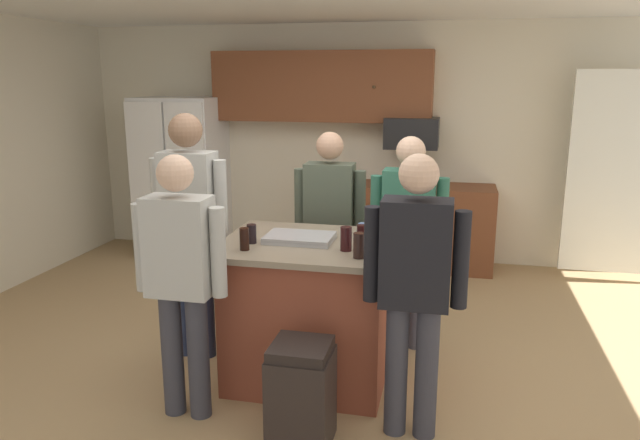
{
  "coord_description": "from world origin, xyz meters",
  "views": [
    {
      "loc": [
        1.05,
        -3.92,
        2.03
      ],
      "look_at": [
        0.15,
        0.07,
        1.05
      ],
      "focal_mm": 33.66,
      "sensor_mm": 36.0,
      "label": 1
    }
  ],
  "objects_px": {
    "refrigerator": "(182,177)",
    "person_elder_center": "(181,271)",
    "tumbler_amber": "(346,239)",
    "person_guest_by_door": "(190,219)",
    "trash_bin": "(301,395)",
    "person_guest_right": "(408,230)",
    "glass_short_whisky": "(361,236)",
    "serving_tray": "(300,238)",
    "microwave_over_range": "(412,133)",
    "glass_stout_tall": "(359,245)",
    "person_host_foreground": "(330,219)",
    "kitchen_island": "(310,310)",
    "mug_blue_stoneware": "(365,230)",
    "glass_dark_ale": "(244,239)",
    "glass_pilsner": "(252,234)",
    "person_guest_left": "(415,280)"
  },
  "relations": [
    {
      "from": "refrigerator",
      "to": "serving_tray",
      "type": "distance_m",
      "value": 3.34
    },
    {
      "from": "glass_dark_ale",
      "to": "tumbler_amber",
      "type": "bearing_deg",
      "value": 11.59
    },
    {
      "from": "refrigerator",
      "to": "person_elder_center",
      "type": "xyz_separation_m",
      "value": [
        1.52,
        -3.23,
        0.02
      ]
    },
    {
      "from": "glass_dark_ale",
      "to": "serving_tray",
      "type": "height_order",
      "value": "glass_dark_ale"
    },
    {
      "from": "person_guest_right",
      "to": "glass_pilsner",
      "type": "distance_m",
      "value": 1.22
    },
    {
      "from": "kitchen_island",
      "to": "serving_tray",
      "type": "height_order",
      "value": "serving_tray"
    },
    {
      "from": "person_guest_by_door",
      "to": "kitchen_island",
      "type": "bearing_deg",
      "value": 0.0
    },
    {
      "from": "person_elder_center",
      "to": "tumbler_amber",
      "type": "height_order",
      "value": "person_elder_center"
    },
    {
      "from": "serving_tray",
      "to": "trash_bin",
      "type": "distance_m",
      "value": 1.05
    },
    {
      "from": "person_guest_by_door",
      "to": "person_host_foreground",
      "type": "distance_m",
      "value": 1.11
    },
    {
      "from": "microwave_over_range",
      "to": "person_guest_left",
      "type": "height_order",
      "value": "person_guest_left"
    },
    {
      "from": "serving_tray",
      "to": "trash_bin",
      "type": "height_order",
      "value": "serving_tray"
    },
    {
      "from": "microwave_over_range",
      "to": "mug_blue_stoneware",
      "type": "bearing_deg",
      "value": -92.55
    },
    {
      "from": "refrigerator",
      "to": "mug_blue_stoneware",
      "type": "relative_size",
      "value": 14.07
    },
    {
      "from": "person_guest_by_door",
      "to": "glass_pilsner",
      "type": "bearing_deg",
      "value": -16.63
    },
    {
      "from": "person_guest_by_door",
      "to": "person_host_foreground",
      "type": "bearing_deg",
      "value": 47.33
    },
    {
      "from": "glass_short_whisky",
      "to": "glass_pilsner",
      "type": "bearing_deg",
      "value": -175.25
    },
    {
      "from": "kitchen_island",
      "to": "glass_stout_tall",
      "type": "xyz_separation_m",
      "value": [
        0.37,
        -0.29,
        0.56
      ]
    },
    {
      "from": "refrigerator",
      "to": "person_host_foreground",
      "type": "bearing_deg",
      "value": -40.13
    },
    {
      "from": "glass_short_whisky",
      "to": "serving_tray",
      "type": "bearing_deg",
      "value": 171.61
    },
    {
      "from": "person_guest_by_door",
      "to": "glass_pilsner",
      "type": "relative_size",
      "value": 14.28
    },
    {
      "from": "person_elder_center",
      "to": "mug_blue_stoneware",
      "type": "height_order",
      "value": "person_elder_center"
    },
    {
      "from": "person_guest_right",
      "to": "tumbler_amber",
      "type": "relative_size",
      "value": 10.7
    },
    {
      "from": "refrigerator",
      "to": "glass_stout_tall",
      "type": "bearing_deg",
      "value": -48.94
    },
    {
      "from": "person_guest_left",
      "to": "glass_stout_tall",
      "type": "bearing_deg",
      "value": 1.56
    },
    {
      "from": "refrigerator",
      "to": "glass_dark_ale",
      "type": "relative_size",
      "value": 12.85
    },
    {
      "from": "kitchen_island",
      "to": "glass_pilsner",
      "type": "bearing_deg",
      "value": -161.83
    },
    {
      "from": "person_guest_by_door",
      "to": "trash_bin",
      "type": "distance_m",
      "value": 1.58
    },
    {
      "from": "glass_pilsner",
      "to": "trash_bin",
      "type": "bearing_deg",
      "value": -52.55
    },
    {
      "from": "serving_tray",
      "to": "trash_bin",
      "type": "xyz_separation_m",
      "value": [
        0.2,
        -0.76,
        -0.69
      ]
    },
    {
      "from": "person_guest_right",
      "to": "person_host_foreground",
      "type": "bearing_deg",
      "value": -63.95
    },
    {
      "from": "person_guest_by_door",
      "to": "person_elder_center",
      "type": "distance_m",
      "value": 0.83
    },
    {
      "from": "person_guest_by_door",
      "to": "glass_dark_ale",
      "type": "relative_size",
      "value": 12.72
    },
    {
      "from": "mug_blue_stoneware",
      "to": "person_host_foreground",
      "type": "bearing_deg",
      "value": 120.75
    },
    {
      "from": "person_host_foreground",
      "to": "trash_bin",
      "type": "xyz_separation_m",
      "value": [
        0.17,
        -1.59,
        -0.63
      ]
    },
    {
      "from": "person_guest_left",
      "to": "mug_blue_stoneware",
      "type": "height_order",
      "value": "person_guest_left"
    },
    {
      "from": "kitchen_island",
      "to": "glass_short_whisky",
      "type": "xyz_separation_m",
      "value": [
        0.35,
        -0.06,
        0.55
      ]
    },
    {
      "from": "microwave_over_range",
      "to": "glass_stout_tall",
      "type": "bearing_deg",
      "value": -91.45
    },
    {
      "from": "person_guest_by_door",
      "to": "glass_dark_ale",
      "type": "bearing_deg",
      "value": -27.93
    },
    {
      "from": "person_guest_by_door",
      "to": "mug_blue_stoneware",
      "type": "bearing_deg",
      "value": 11.67
    },
    {
      "from": "kitchen_island",
      "to": "tumbler_amber",
      "type": "distance_m",
      "value": 0.64
    },
    {
      "from": "microwave_over_range",
      "to": "glass_short_whisky",
      "type": "height_order",
      "value": "microwave_over_range"
    },
    {
      "from": "person_host_foreground",
      "to": "tumbler_amber",
      "type": "height_order",
      "value": "person_host_foreground"
    },
    {
      "from": "person_guest_right",
      "to": "glass_short_whisky",
      "type": "height_order",
      "value": "person_guest_right"
    },
    {
      "from": "person_guest_by_door",
      "to": "person_guest_right",
      "type": "xyz_separation_m",
      "value": [
        1.51,
        0.49,
        -0.12
      ]
    },
    {
      "from": "person_elder_center",
      "to": "tumbler_amber",
      "type": "xyz_separation_m",
      "value": [
        0.9,
        0.46,
        0.13
      ]
    },
    {
      "from": "kitchen_island",
      "to": "person_elder_center",
      "type": "relative_size",
      "value": 0.73
    },
    {
      "from": "person_guest_right",
      "to": "glass_pilsner",
      "type": "height_order",
      "value": "person_guest_right"
    },
    {
      "from": "tumbler_amber",
      "to": "glass_stout_tall",
      "type": "height_order",
      "value": "glass_stout_tall"
    },
    {
      "from": "glass_short_whisky",
      "to": "glass_stout_tall",
      "type": "xyz_separation_m",
      "value": [
        0.02,
        -0.23,
        0.0
      ]
    }
  ]
}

